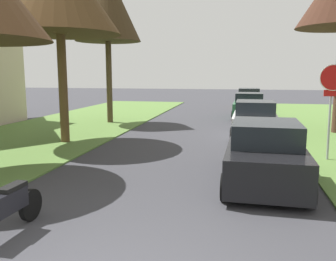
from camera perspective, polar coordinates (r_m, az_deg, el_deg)
The scene contains 7 objects.
stop_sign_far at distance 12.15m, azimuth 24.76°, elevation 5.70°, with size 0.81×0.24×2.97m.
street_tree_left_far at distance 20.37m, azimuth -9.70°, elevation 19.17°, with size 3.54×3.54×8.26m.
parked_sedan_black at distance 9.39m, azimuth 15.21°, elevation -3.64°, with size 2.04×4.45×1.57m.
parked_sedan_white at distance 16.09m, azimuth 13.70°, elevation 1.64°, with size 2.04×4.45×1.57m.
parked_sedan_green at distance 22.67m, azimuth 12.80°, elevation 3.77°, with size 2.04×4.45×1.57m.
parked_sedan_tan at distance 29.60m, azimuth 12.81°, elevation 4.97°, with size 2.04×4.45×1.57m.
parked_motorcycle at distance 6.73m, azimuth -24.64°, elevation -11.39°, with size 0.60×2.05×0.97m.
Camera 1 is at (1.60, -3.56, 2.75)m, focal length 38.09 mm.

